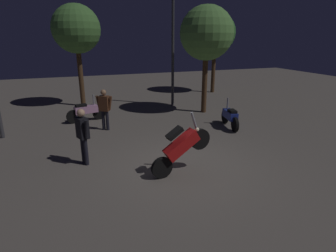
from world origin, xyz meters
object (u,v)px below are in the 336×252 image
person_rider_beside (104,106)px  streetlamp_far (173,35)px  motorcycle_red_foreground (181,147)px  motorcycle_blue_parked_left (230,117)px  motorcycle_pink_parked_right (86,111)px  person_bystander_far (83,132)px

person_rider_beside → streetlamp_far: (3.86, 2.94, 2.57)m
motorcycle_red_foreground → motorcycle_blue_parked_left: (3.29, 2.94, -0.31)m
motorcycle_pink_parked_right → person_rider_beside: size_ratio=1.05×
motorcycle_pink_parked_right → person_bystander_far: bearing=-108.4°
streetlamp_far → motorcycle_pink_parked_right: bearing=-161.2°
person_rider_beside → streetlamp_far: 5.49m
motorcycle_red_foreground → person_rider_beside: 4.50m
motorcycle_pink_parked_right → person_rider_beside: bearing=-80.9°
motorcycle_pink_parked_right → streetlamp_far: bearing=5.2°
motorcycle_red_foreground → person_bystander_far: bearing=141.5°
motorcycle_red_foreground → person_bystander_far: 2.73m
motorcycle_pink_parked_right → person_rider_beside: person_rider_beside is taller
motorcycle_blue_parked_left → person_rider_beside: bearing=85.1°
person_bystander_far → streetlamp_far: streetlamp_far is taller
motorcycle_red_foreground → streetlamp_far: bearing=64.4°
person_bystander_far → streetlamp_far: bearing=-151.3°
motorcycle_blue_parked_left → person_bystander_far: bearing=116.2°
motorcycle_red_foreground → motorcycle_blue_parked_left: motorcycle_red_foreground is taller
motorcycle_red_foreground → motorcycle_blue_parked_left: bearing=35.3°
motorcycle_red_foreground → person_bystander_far: size_ratio=1.04×
motorcycle_red_foreground → streetlamp_far: size_ratio=0.30×
motorcycle_red_foreground → motorcycle_pink_parked_right: (-1.94, 5.72, -0.31)m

